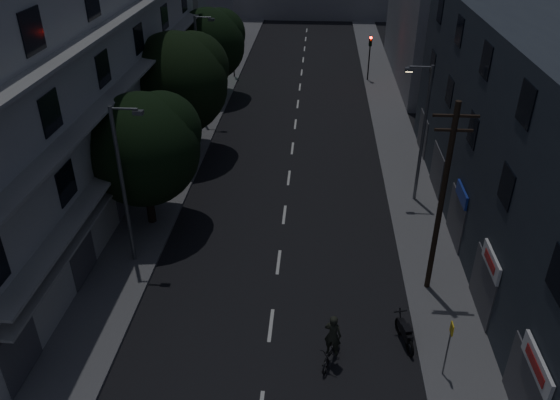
# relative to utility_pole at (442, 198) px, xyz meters

# --- Properties ---
(ground) EXTENTS (160.00, 160.00, 0.00)m
(ground) POSITION_rel_utility_pole_xyz_m (-7.02, 15.56, -4.87)
(ground) COLOR black
(ground) RESTS_ON ground
(sidewalk_left) EXTENTS (3.00, 90.00, 0.15)m
(sidewalk_left) POSITION_rel_utility_pole_xyz_m (-14.52, 15.56, -4.79)
(sidewalk_left) COLOR #565659
(sidewalk_left) RESTS_ON ground
(sidewalk_right) EXTENTS (3.00, 90.00, 0.15)m
(sidewalk_right) POSITION_rel_utility_pole_xyz_m (0.48, 15.56, -4.79)
(sidewalk_right) COLOR #565659
(sidewalk_right) RESTS_ON ground
(lane_markings) EXTENTS (0.15, 60.50, 0.01)m
(lane_markings) POSITION_rel_utility_pole_xyz_m (-7.02, 21.81, -4.86)
(lane_markings) COLOR beige
(lane_markings) RESTS_ON ground
(building_left) EXTENTS (7.00, 36.00, 14.00)m
(building_left) POSITION_rel_utility_pole_xyz_m (-19.00, 8.56, 2.13)
(building_left) COLOR #A7A8A3
(building_left) RESTS_ON ground
(building_right) EXTENTS (6.19, 28.00, 11.00)m
(building_right) POSITION_rel_utility_pole_xyz_m (4.97, 4.56, 0.63)
(building_right) COLOR #272E36
(building_right) RESTS_ON ground
(building_far_right) EXTENTS (6.00, 20.00, 13.00)m
(building_far_right) POSITION_rel_utility_pole_xyz_m (4.98, 32.56, 1.63)
(building_far_right) COLOR slate
(building_far_right) RESTS_ON ground
(tree_near) EXTENTS (5.92, 5.92, 7.31)m
(tree_near) POSITION_rel_utility_pole_xyz_m (-14.19, 4.71, -0.15)
(tree_near) COLOR black
(tree_near) RESTS_ON sidewalk_left
(tree_mid) EXTENTS (6.68, 6.68, 8.22)m
(tree_mid) POSITION_rel_utility_pole_xyz_m (-14.49, 13.71, 0.42)
(tree_mid) COLOR black
(tree_mid) RESTS_ON sidewalk_left
(tree_far) EXTENTS (6.02, 6.02, 7.45)m
(tree_far) POSITION_rel_utility_pole_xyz_m (-14.56, 25.33, -0.05)
(tree_far) COLOR black
(tree_far) RESTS_ON sidewalk_left
(traffic_signal_far_right) EXTENTS (0.28, 0.37, 4.10)m
(traffic_signal_far_right) POSITION_rel_utility_pole_xyz_m (-0.68, 30.67, -1.77)
(traffic_signal_far_right) COLOR black
(traffic_signal_far_right) RESTS_ON sidewalk_right
(traffic_signal_far_left) EXTENTS (0.28, 0.37, 4.10)m
(traffic_signal_far_left) POSITION_rel_utility_pole_xyz_m (-13.46, 30.85, -1.77)
(traffic_signal_far_left) COLOR black
(traffic_signal_far_left) RESTS_ON sidewalk_left
(street_lamp_left_near) EXTENTS (1.51, 0.25, 8.00)m
(street_lamp_left_near) POSITION_rel_utility_pole_xyz_m (-14.06, 1.13, -0.27)
(street_lamp_left_near) COLOR #5C6064
(street_lamp_left_near) RESTS_ON sidewalk_left
(street_lamp_right) EXTENTS (1.51, 0.25, 8.00)m
(street_lamp_right) POSITION_rel_utility_pole_xyz_m (0.44, 8.20, -0.27)
(street_lamp_right) COLOR #5C5E64
(street_lamp_right) RESTS_ON sidewalk_right
(street_lamp_left_far) EXTENTS (1.51, 0.25, 8.00)m
(street_lamp_left_far) POSITION_rel_utility_pole_xyz_m (-14.22, 19.38, -0.27)
(street_lamp_left_far) COLOR #585B60
(street_lamp_left_far) RESTS_ON sidewalk_left
(utility_pole) EXTENTS (1.80, 0.24, 9.00)m
(utility_pole) POSITION_rel_utility_pole_xyz_m (0.00, 0.00, 0.00)
(utility_pole) COLOR black
(utility_pole) RESTS_ON sidewalk_right
(bus_stop_sign) EXTENTS (0.06, 0.35, 2.52)m
(bus_stop_sign) POSITION_rel_utility_pole_xyz_m (-0.25, -5.25, -2.98)
(bus_stop_sign) COLOR #595B60
(bus_stop_sign) RESTS_ON sidewalk_right
(motorcycle) EXTENTS (0.73, 1.95, 1.27)m
(motorcycle) POSITION_rel_utility_pole_xyz_m (-1.50, -3.55, -4.37)
(motorcycle) COLOR black
(motorcycle) RESTS_ON ground
(cyclist) EXTENTS (1.26, 1.97, 2.36)m
(cyclist) POSITION_rel_utility_pole_xyz_m (-4.47, -4.81, -4.07)
(cyclist) COLOR black
(cyclist) RESTS_ON ground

